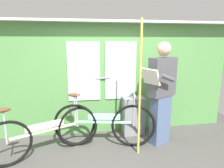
{
  "coord_description": "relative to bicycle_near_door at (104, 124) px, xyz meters",
  "views": [
    {
      "loc": [
        -0.63,
        -2.41,
        1.76
      ],
      "look_at": [
        -0.12,
        0.7,
        1.1
      ],
      "focal_mm": 31.77,
      "sensor_mm": 36.0,
      "label": 1
    }
  ],
  "objects": [
    {
      "name": "train_door_wall",
      "position": [
        0.25,
        0.61,
        0.73
      ],
      "size": [
        4.7,
        0.28,
        2.15
      ],
      "color": "#56934C",
      "rests_on": "ground_plane"
    },
    {
      "name": "bicycle_near_door",
      "position": [
        0.0,
        0.0,
        0.0
      ],
      "size": [
        1.71,
        0.51,
        0.96
      ],
      "rotation": [
        0.0,
        0.0,
        -0.2
      ],
      "color": "black",
      "rests_on": "ground_plane"
    },
    {
      "name": "bicycle_leaning_behind",
      "position": [
        -0.94,
        -0.13,
        -0.02
      ],
      "size": [
        1.63,
        0.82,
        0.91
      ],
      "rotation": [
        0.0,
        0.0,
        0.43
      ],
      "color": "black",
      "rests_on": "ground_plane"
    },
    {
      "name": "passenger_reading_newspaper",
      "position": [
        0.98,
        -0.05,
        0.54
      ],
      "size": [
        0.64,
        0.59,
        1.77
      ],
      "rotation": [
        0.0,
        0.0,
        3.58
      ],
      "color": "slate",
      "rests_on": "ground_plane"
    },
    {
      "name": "trash_bin_by_wall",
      "position": [
        0.62,
        0.39,
        -0.03
      ],
      "size": [
        0.41,
        0.28,
        0.73
      ],
      "primitive_type": "cube",
      "color": "gray",
      "rests_on": "ground_plane"
    },
    {
      "name": "handrail_pole",
      "position": [
        0.52,
        -0.32,
        0.66
      ],
      "size": [
        0.04,
        0.04,
        2.11
      ],
      "primitive_type": "cylinder",
      "color": "#C6C14C",
      "rests_on": "ground_plane"
    }
  ]
}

